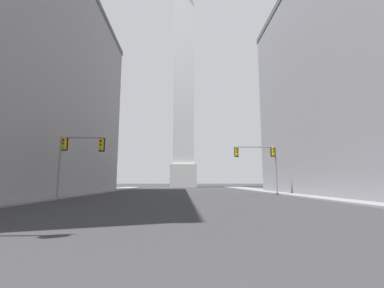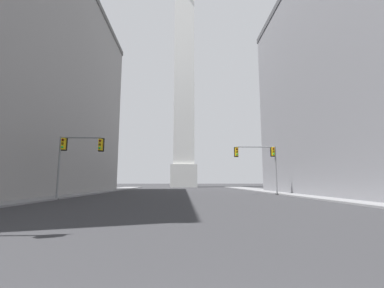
{
  "view_description": "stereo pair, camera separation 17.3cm",
  "coord_description": "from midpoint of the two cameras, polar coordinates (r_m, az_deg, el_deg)",
  "views": [
    {
      "loc": [
        -0.56,
        -0.96,
        1.66
      ],
      "look_at": [
        1.19,
        41.64,
        7.9
      ],
      "focal_mm": 24.0,
      "sensor_mm": 36.0,
      "label": 1
    },
    {
      "loc": [
        -0.39,
        -0.96,
        1.66
      ],
      "look_at": [
        1.19,
        41.64,
        7.9
      ],
      "focal_mm": 24.0,
      "sensor_mm": 36.0,
      "label": 2
    }
  ],
  "objects": [
    {
      "name": "sidewalk_left",
      "position": [
        31.83,
        -28.46,
        -10.19
      ],
      "size": [
        5.0,
        92.15,
        0.15
      ],
      "primitive_type": "cube",
      "color": "slate",
      "rests_on": "ground_plane"
    },
    {
      "name": "obelisk",
      "position": [
        84.13,
        -1.69,
        14.12
      ],
      "size": [
        7.75,
        7.75,
        70.78
      ],
      "color": "silver",
      "rests_on": "ground_plane"
    },
    {
      "name": "traffic_light_mid_right",
      "position": [
        34.67,
        15.4,
        -2.87
      ],
      "size": [
        5.59,
        0.52,
        6.24
      ],
      "color": "slate",
      "rests_on": "ground_plane"
    },
    {
      "name": "sidewalk_right",
      "position": [
        32.26,
        25.7,
        -10.34
      ],
      "size": [
        5.0,
        92.15,
        0.15
      ],
      "primitive_type": "cube",
      "color": "slate",
      "rests_on": "ground_plane"
    },
    {
      "name": "traffic_light_mid_left",
      "position": [
        26.79,
        -24.51,
        -1.51
      ],
      "size": [
        4.29,
        0.52,
        5.93
      ],
      "color": "slate",
      "rests_on": "ground_plane"
    }
  ]
}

